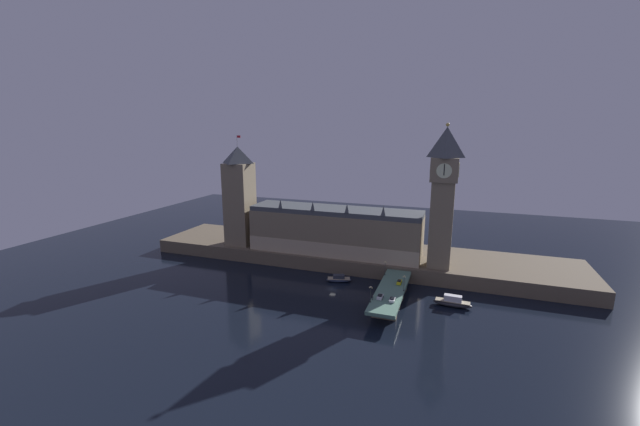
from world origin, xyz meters
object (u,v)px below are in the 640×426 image
(car_southbound_lead, at_px, (392,300))
(car_southbound_trail, at_px, (399,282))
(clock_tower, at_px, (443,193))
(street_lamp_near, at_px, (371,292))
(car_northbound_trail, at_px, (380,297))
(boat_upstream, at_px, (339,279))
(victoria_tower, at_px, (240,196))
(street_lamp_far, at_px, (385,266))
(street_lamp_mid, at_px, (404,281))
(pedestrian_near_rail, at_px, (373,298))
(boat_downstream, at_px, (453,302))

(car_southbound_lead, xyz_separation_m, car_southbound_trail, (0.00, 18.20, 0.04))
(clock_tower, distance_m, street_lamp_near, 59.94)
(car_northbound_trail, height_order, boat_upstream, car_northbound_trail)
(clock_tower, height_order, car_southbound_trail, clock_tower)
(victoria_tower, relative_size, street_lamp_far, 9.11)
(car_northbound_trail, distance_m, car_southbound_lead, 4.83)
(car_northbound_trail, xyz_separation_m, street_lamp_mid, (7.55, 10.33, 3.38))
(pedestrian_near_rail, bearing_deg, car_southbound_lead, 10.72)
(victoria_tower, bearing_deg, street_lamp_far, -12.46)
(clock_tower, distance_m, boat_upstream, 61.20)
(street_lamp_near, bearing_deg, car_northbound_trail, 57.65)
(street_lamp_far, bearing_deg, car_southbound_lead, -73.70)
(pedestrian_near_rail, height_order, street_lamp_far, street_lamp_far)
(car_northbound_trail, xyz_separation_m, pedestrian_near_rail, (-2.38, -2.13, 0.16))
(victoria_tower, xyz_separation_m, car_southbound_lead, (91.11, -44.28, -27.24))
(victoria_tower, distance_m, car_northbound_trail, 100.42)
(car_northbound_trail, distance_m, pedestrian_near_rail, 3.20)
(victoria_tower, height_order, car_southbound_lead, victoria_tower)
(street_lamp_far, distance_m, boat_downstream, 31.87)
(car_southbound_trail, height_order, boat_downstream, car_southbound_trail)
(victoria_tower, bearing_deg, clock_tower, -0.94)
(car_northbound_trail, xyz_separation_m, boat_downstream, (26.37, 15.11, -4.85))
(clock_tower, bearing_deg, car_northbound_trail, -114.53)
(pedestrian_near_rail, bearing_deg, car_northbound_trail, 41.77)
(pedestrian_near_rail, xyz_separation_m, street_lamp_far, (-0.40, 27.17, 3.18))
(street_lamp_near, bearing_deg, clock_tower, 64.68)
(clock_tower, relative_size, victoria_tower, 1.10)
(boat_downstream, bearing_deg, car_southbound_trail, 173.90)
(car_southbound_trail, relative_size, street_lamp_far, 0.71)
(car_southbound_lead, xyz_separation_m, pedestrian_near_rail, (-7.15, -1.35, 0.24))
(street_lamp_mid, height_order, boat_upstream, street_lamp_mid)
(clock_tower, bearing_deg, street_lamp_mid, -110.10)
(clock_tower, relative_size, car_southbound_lead, 16.93)
(car_southbound_lead, bearing_deg, car_northbound_trail, 170.76)
(car_southbound_lead, relative_size, pedestrian_near_rail, 2.27)
(clock_tower, distance_m, car_southbound_trail, 44.74)
(car_northbound_trail, bearing_deg, street_lamp_far, 96.34)
(car_southbound_trail, bearing_deg, street_lamp_near, -109.09)
(clock_tower, distance_m, pedestrian_near_rail, 59.81)
(clock_tower, height_order, car_southbound_lead, clock_tower)
(street_lamp_far, xyz_separation_m, boat_downstream, (29.15, -9.93, -8.19))
(car_southbound_trail, distance_m, boat_downstream, 22.25)
(boat_upstream, bearing_deg, boat_downstream, -10.80)
(clock_tower, xyz_separation_m, boat_upstream, (-43.05, -17.05, -40.02))
(car_southbound_trail, distance_m, pedestrian_near_rail, 20.82)
(street_lamp_mid, xyz_separation_m, boat_upstream, (-31.54, 14.40, -8.75))
(victoria_tower, relative_size, boat_upstream, 4.77)
(car_northbound_trail, distance_m, car_southbound_trail, 18.06)
(boat_downstream, bearing_deg, pedestrian_near_rail, -149.05)
(clock_tower, relative_size, street_lamp_near, 10.10)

